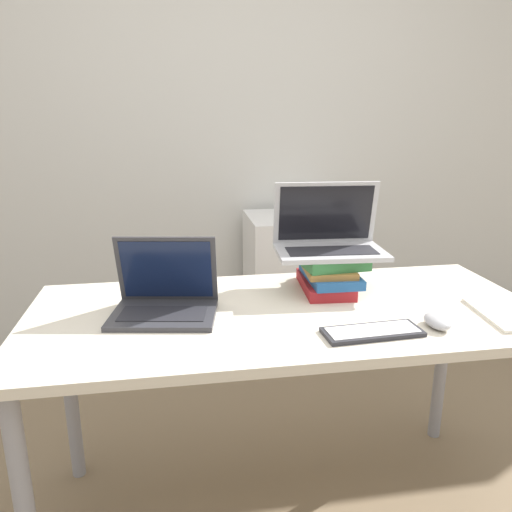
{
  "coord_description": "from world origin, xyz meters",
  "views": [
    {
      "loc": [
        -0.34,
        -1.07,
        1.36
      ],
      "look_at": [
        -0.1,
        0.36,
        0.94
      ],
      "focal_mm": 35.0,
      "sensor_mm": 36.0,
      "label": 1
    }
  ],
  "objects": [
    {
      "name": "wall_back",
      "position": [
        0.0,
        1.92,
        1.35
      ],
      "size": [
        8.0,
        0.05,
        2.7
      ],
      "color": "silver",
      "rests_on": "ground_plane"
    },
    {
      "name": "desk",
      "position": [
        0.0,
        0.36,
        0.68
      ],
      "size": [
        1.62,
        0.72,
        0.76
      ],
      "color": "beige",
      "rests_on": "ground_plane"
    },
    {
      "name": "laptop_left",
      "position": [
        -0.38,
        0.39,
        0.81
      ],
      "size": [
        0.35,
        0.28,
        0.24
      ],
      "color": "#333338",
      "rests_on": "desk"
    },
    {
      "name": "book_stack",
      "position": [
        0.19,
        0.52,
        0.83
      ],
      "size": [
        0.23,
        0.29,
        0.13
      ],
      "color": "maroon",
      "rests_on": "desk"
    },
    {
      "name": "laptop_on_books",
      "position": [
        0.19,
        0.55,
        0.94
      ],
      "size": [
        0.39,
        0.26,
        0.24
      ],
      "color": "#B2B2B7",
      "rests_on": "book_stack"
    },
    {
      "name": "wireless_keyboard",
      "position": [
        0.2,
        0.14,
        0.77
      ],
      "size": [
        0.28,
        0.12,
        0.01
      ],
      "color": "#28282D",
      "rests_on": "desk"
    },
    {
      "name": "mouse",
      "position": [
        0.4,
        0.16,
        0.78
      ],
      "size": [
        0.06,
        0.11,
        0.04
      ],
      "color": "#B2B2B7",
      "rests_on": "desk"
    },
    {
      "name": "mini_fridge",
      "position": [
        0.33,
        1.6,
        0.4
      ],
      "size": [
        0.52,
        0.49,
        0.81
      ],
      "color": "white",
      "rests_on": "ground_plane"
    }
  ]
}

